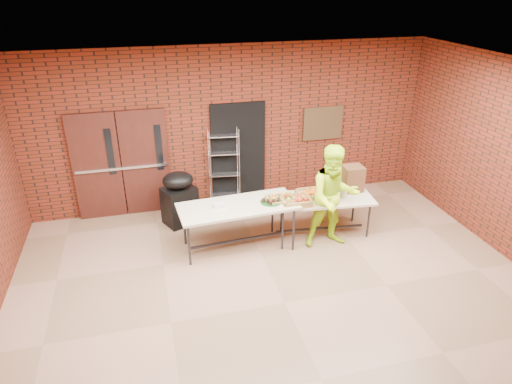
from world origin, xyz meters
TOP-DOWN VIEW (x-y plane):
  - room at (0.00, 0.00)m, footprint 8.08×7.08m
  - double_doors at (-2.20, 3.44)m, footprint 1.78×0.12m
  - dark_doorway at (0.10, 3.46)m, footprint 1.10×0.06m
  - bronze_plaque at (1.90, 3.45)m, footprint 0.85×0.04m
  - wire_rack at (-0.23, 3.32)m, footprint 0.62×0.28m
  - table_left at (-0.32, 1.66)m, footprint 2.06×0.97m
  - table_right at (1.21, 1.70)m, footprint 1.90×0.96m
  - basket_bananas at (0.44, 1.68)m, footprint 0.46×0.35m
  - basket_oranges at (1.03, 1.78)m, footprint 0.46×0.36m
  - basket_apples at (0.68, 1.57)m, footprint 0.50×0.39m
  - muffin_tray at (0.25, 1.63)m, footprint 0.37×0.37m
  - napkin_box at (-0.63, 1.67)m, footprint 0.20×0.13m
  - coffee_dispenser at (1.86, 1.85)m, footprint 0.36×0.32m
  - cup_stack_front at (1.44, 1.61)m, footprint 0.07×0.07m
  - cup_stack_mid at (1.61, 1.58)m, footprint 0.07×0.07m
  - cup_stack_back at (1.56, 1.67)m, footprint 0.08×0.08m
  - covered_grill at (-1.21, 2.79)m, footprint 0.72×0.67m
  - volunteer_woman at (1.58, 2.16)m, footprint 0.58×0.41m
  - volunteer_man at (1.28, 1.36)m, footprint 0.94×0.76m

SIDE VIEW (x-z plane):
  - covered_grill at x=-1.21m, z-range 0.00..1.06m
  - table_right at x=1.21m, z-range 0.31..1.07m
  - volunteer_woman at x=1.58m, z-range 0.00..1.49m
  - table_left at x=-0.32m, z-range 0.34..1.17m
  - basket_bananas at x=0.44m, z-range 0.74..0.89m
  - basket_oranges at x=1.03m, z-range 0.74..0.89m
  - basket_apples at x=0.68m, z-range 0.74..0.90m
  - wire_rack at x=-0.23m, z-range 0.00..1.64m
  - napkin_box at x=-0.63m, z-range 0.83..0.89m
  - cup_stack_front at x=1.44m, z-range 0.75..0.97m
  - cup_stack_mid at x=1.61m, z-range 0.75..0.98m
  - muffin_tray at x=0.25m, z-range 0.82..0.91m
  - cup_stack_back at x=1.56m, z-range 0.75..1.01m
  - volunteer_man at x=1.28m, z-range 0.00..1.84m
  - coffee_dispenser at x=1.86m, z-range 0.75..1.23m
  - dark_doorway at x=0.10m, z-range 0.00..2.10m
  - double_doors at x=-2.20m, z-range 0.00..2.10m
  - bronze_plaque at x=1.90m, z-range 1.20..1.90m
  - room at x=0.00m, z-range -0.04..3.24m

